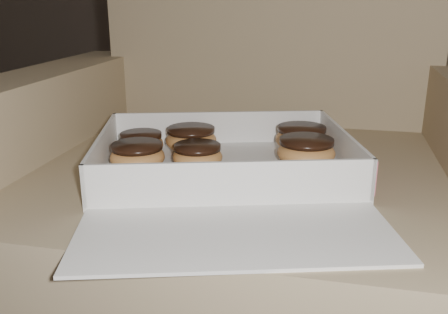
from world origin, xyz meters
The scene contains 11 objects.
armchair centered at (0.84, -0.09, 0.33)m, with size 0.99×0.84×1.04m.
bakery_box centered at (0.83, -0.25, 0.48)m, with size 0.56×0.61×0.07m.
donut_a centered at (0.95, -0.17, 0.50)m, with size 0.10×0.10×0.05m.
donut_b centered at (0.77, -0.22, 0.50)m, with size 0.09×0.09×0.04m.
donut_c centered at (0.73, -0.13, 0.50)m, with size 0.10×0.10×0.05m.
donut_d centered at (0.66, -0.25, 0.50)m, with size 0.10×0.10×0.05m.
donut_e centered at (0.64, -0.17, 0.50)m, with size 0.09×0.09×0.04m.
donut_f centered at (0.94, -0.08, 0.50)m, with size 0.10×0.10×0.05m.
crumb_a centered at (0.95, -0.26, 0.47)m, with size 0.01×0.01×0.00m, color black.
crumb_b centered at (0.93, -0.19, 0.47)m, with size 0.01×0.01×0.00m, color black.
crumb_c centered at (0.94, -0.25, 0.47)m, with size 0.01×0.01×0.00m, color black.
Camera 1 is at (0.99, -1.04, 0.77)m, focal length 40.00 mm.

